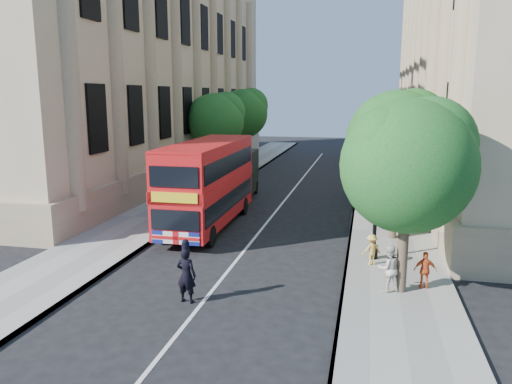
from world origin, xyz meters
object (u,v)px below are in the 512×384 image
Objects in this scene: box_van at (236,176)px; police_constable at (186,275)px; woman_pedestrian at (389,268)px; lamp_post at (376,196)px; double_decker_bus at (208,182)px.

police_constable is at bearing -84.44° from box_van.
police_constable is at bearing -2.02° from woman_pedestrian.
lamp_post reaches higher than double_decker_bus.
lamp_post is 7.60m from police_constable.
lamp_post is 1.04× the size of box_van.
double_decker_bus is at bearing -69.79° from police_constable.
box_van is at bearing 92.93° from double_decker_bus.
box_van is 15.41m from woman_pedestrian.
double_decker_bus is 1.71× the size of box_van.
woman_pedestrian is (5.88, 1.90, 0.01)m from police_constable.
lamp_post is at bearing -102.40° from woman_pedestrian.
police_constable is at bearing -76.84° from double_decker_bus.
box_van reaches higher than woman_pedestrian.
lamp_post is 8.25m from double_decker_bus.
box_van reaches higher than police_constable.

